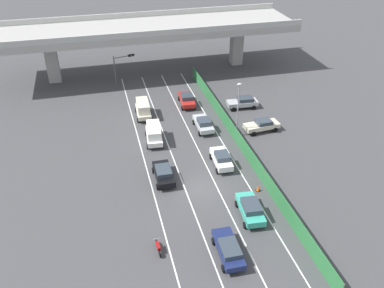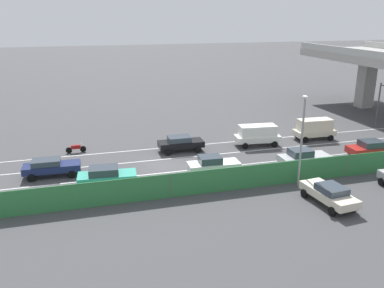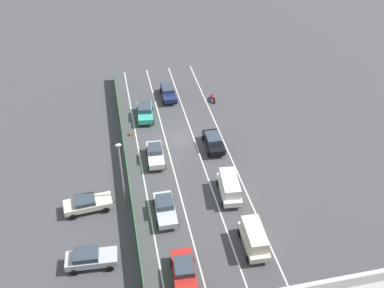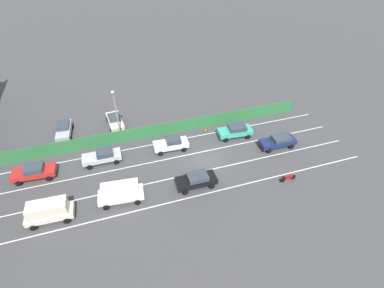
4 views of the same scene
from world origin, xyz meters
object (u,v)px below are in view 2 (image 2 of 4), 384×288
(car_taxi_teal, at_px, (106,176))
(car_van_cream, at_px, (314,128))
(parked_sedan_cream, at_px, (329,193))
(street_lamp, at_px, (302,132))
(car_sedan_navy, at_px, (51,166))
(traffic_cone, at_px, (155,190))
(car_sedan_black, at_px, (181,143))
(car_hatchback_white, at_px, (213,165))
(car_sedan_red, at_px, (372,148))
(car_sedan_silver, at_px, (303,157))
(motorcycle, at_px, (76,148))
(car_van_white, at_px, (257,134))

(car_taxi_teal, distance_m, car_van_cream, 23.80)
(parked_sedan_cream, bearing_deg, street_lamp, -174.58)
(car_sedan_navy, relative_size, traffic_cone, 6.38)
(car_sedan_navy, height_order, car_van_cream, car_van_cream)
(car_van_cream, distance_m, car_sedan_black, 14.98)
(car_taxi_teal, height_order, parked_sedan_cream, car_taxi_teal)
(car_hatchback_white, xyz_separation_m, traffic_cone, (2.33, -5.38, -0.59))
(car_hatchback_white, bearing_deg, car_sedan_black, -171.58)
(parked_sedan_cream, bearing_deg, car_taxi_teal, -116.46)
(car_sedan_red, distance_m, traffic_cone, 21.48)
(car_sedan_silver, bearing_deg, car_taxi_teal, -90.60)
(car_sedan_black, height_order, street_lamp, street_lamp)
(motorcycle, relative_size, street_lamp, 0.27)
(car_van_white, distance_m, parked_sedan_cream, 14.11)
(car_sedan_silver, bearing_deg, parked_sedan_cream, -16.91)
(car_hatchback_white, distance_m, parked_sedan_cream, 9.76)
(car_sedan_silver, relative_size, parked_sedan_cream, 0.96)
(car_sedan_silver, distance_m, car_van_white, 6.92)
(motorcycle, bearing_deg, car_sedan_navy, -20.07)
(car_van_cream, height_order, car_hatchback_white, car_van_cream)
(car_sedan_navy, height_order, street_lamp, street_lamp)
(car_sedan_red, relative_size, traffic_cone, 6.44)
(car_taxi_teal, distance_m, motorcycle, 9.68)
(car_van_white, distance_m, car_hatchback_white, 9.63)
(car_sedan_silver, height_order, car_van_cream, car_van_cream)
(car_taxi_teal, relative_size, car_van_cream, 1.03)
(street_lamp, bearing_deg, motorcycle, -128.13)
(car_sedan_silver, relative_size, car_hatchback_white, 1.02)
(car_van_cream, height_order, traffic_cone, car_van_cream)
(car_van_white, bearing_deg, car_van_cream, 92.58)
(car_sedan_red, height_order, car_sedan_black, car_sedan_red)
(car_sedan_red, bearing_deg, car_hatchback_white, -89.45)
(car_sedan_silver, distance_m, car_hatchback_white, 8.42)
(car_hatchback_white, bearing_deg, car_sedan_silver, 88.32)
(car_van_cream, bearing_deg, street_lamp, -37.02)
(car_sedan_silver, xyz_separation_m, car_taxi_teal, (-0.18, -17.24, 0.05))
(car_sedan_navy, bearing_deg, car_sedan_red, 83.24)
(car_van_white, height_order, traffic_cone, car_van_white)
(car_sedan_navy, height_order, car_sedan_red, car_sedan_red)
(car_van_white, relative_size, traffic_cone, 6.48)
(car_taxi_teal, relative_size, parked_sedan_cream, 0.98)
(car_sedan_navy, xyz_separation_m, car_van_cream, (-3.24, 27.08, 0.40))
(car_sedan_red, xyz_separation_m, parked_sedan_cream, (7.70, -9.76, -0.06))
(parked_sedan_cream, xyz_separation_m, traffic_cone, (-5.21, -11.58, -0.51))
(car_van_white, distance_m, car_sedan_red, 10.94)
(car_van_cream, relative_size, traffic_cone, 6.12)
(car_sedan_red, height_order, street_lamp, street_lamp)
(car_sedan_black, xyz_separation_m, traffic_cone, (9.25, -4.36, -0.54))
(car_sedan_silver, distance_m, car_sedan_black, 11.85)
(car_sedan_black, bearing_deg, car_hatchback_white, 8.42)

